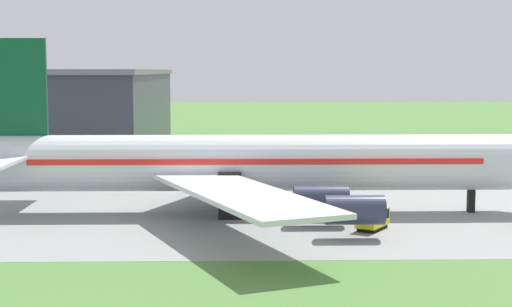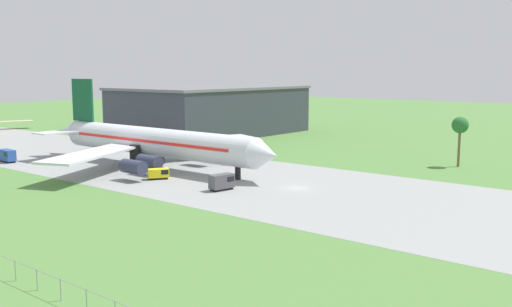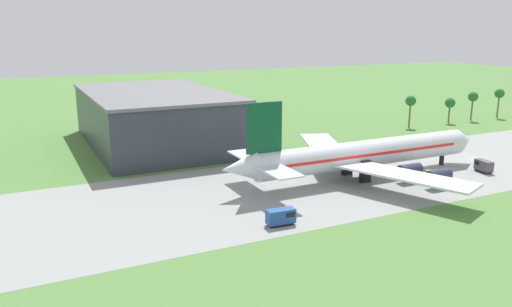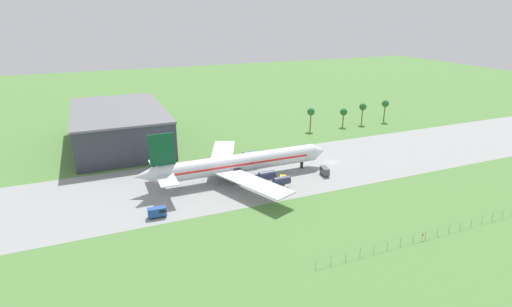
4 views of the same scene
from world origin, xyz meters
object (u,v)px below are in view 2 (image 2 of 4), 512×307
object	(u,v)px
jet_airliner	(152,142)
fuel_truck	(159,173)
terminal_building	(212,110)
baggage_tug	(222,182)
catering_van	(7,156)

from	to	relation	value
jet_airliner	fuel_truck	world-z (taller)	jet_airliner
jet_airliner	terminal_building	xyz separation A→B (m)	(-33.14, 54.88, 2.36)
jet_airliner	baggage_tug	world-z (taller)	jet_airliner
baggage_tug	fuel_truck	distance (m)	16.44
fuel_truck	terminal_building	xyz separation A→B (m)	(-45.66, 64.00, 6.71)
catering_van	terminal_building	world-z (taller)	terminal_building
baggage_tug	catering_van	xyz separation A→B (m)	(-59.13, -8.06, 0.02)
baggage_tug	terminal_building	world-z (taller)	terminal_building
fuel_truck	terminal_building	bearing A→B (deg)	125.51
baggage_tug	fuel_truck	bearing A→B (deg)	-179.63
baggage_tug	fuel_truck	world-z (taller)	baggage_tug
catering_van	terminal_building	size ratio (longest dim) A/B	0.08
jet_airliner	catering_van	bearing A→B (deg)	-150.51
jet_airliner	terminal_building	size ratio (longest dim) A/B	1.12
jet_airliner	catering_van	distance (m)	34.90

